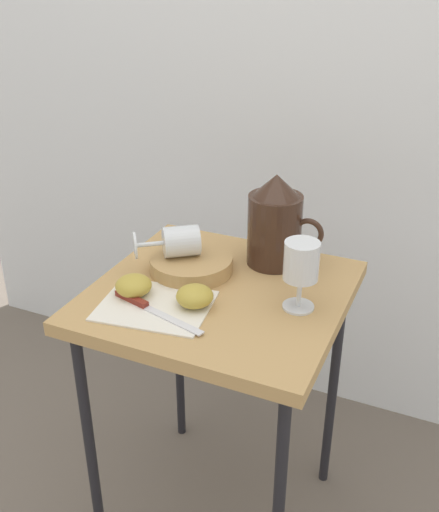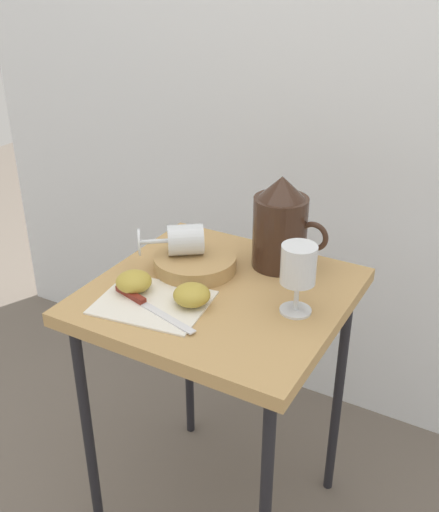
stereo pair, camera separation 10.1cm
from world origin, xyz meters
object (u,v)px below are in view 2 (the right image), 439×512
apple_half_right (192,295)px  basket_tray (195,263)px  wine_glass_upright (298,268)px  apple_half_left (134,281)px  wine_glass_tipped_near (183,240)px  table (220,316)px  pitcher (280,230)px  knife (142,302)px

apple_half_right → basket_tray: bearing=119.0°
basket_tray → wine_glass_upright: bearing=-10.8°
apple_half_left → wine_glass_tipped_near: bearing=77.0°
table → wine_glass_tipped_near: bearing=158.8°
table → wine_glass_upright: wine_glass_upright is taller
basket_tray → pitcher: pitcher is taller
wine_glass_upright → apple_half_right: 0.22m
wine_glass_upright → apple_half_left: size_ratio=1.93×
pitcher → apple_half_right: (-0.08, -0.24, -0.06)m
wine_glass_tipped_near → knife: wine_glass_tipped_near is taller
wine_glass_tipped_near → basket_tray: bearing=9.1°
wine_glass_upright → knife: size_ratio=0.64×
basket_tray → apple_half_left: bearing=-112.5°
basket_tray → apple_half_right: 0.15m
table → pitcher: 0.23m
knife → wine_glass_tipped_near: bearing=94.6°
basket_tray → wine_glass_tipped_near: size_ratio=1.21×
apple_half_left → knife: apple_half_left is taller
apple_half_left → apple_half_right: bearing=5.8°
basket_tray → wine_glass_upright: wine_glass_upright is taller
pitcher → wine_glass_upright: 0.20m
table → apple_half_left: apple_half_left is taller
wine_glass_tipped_near → apple_half_left: (-0.03, -0.14, -0.04)m
table → knife: knife is taller
basket_tray → wine_glass_upright: (0.26, -0.05, 0.08)m
pitcher → apple_half_left: size_ratio=2.82×
table → basket_tray: bearing=151.0°
table → basket_tray: basket_tray is taller
pitcher → apple_half_right: bearing=-108.3°
pitcher → apple_half_right: pitcher is taller
knife → wine_glass_upright: bearing=25.3°
wine_glass_upright → apple_half_left: bearing=-163.7°
apple_half_right → knife: apple_half_right is taller
wine_glass_tipped_near → apple_half_right: 0.17m
basket_tray → pitcher: (0.15, 0.11, 0.07)m
pitcher → knife: bearing=-119.7°
wine_glass_tipped_near → apple_half_right: size_ratio=2.04×
basket_tray → pitcher: size_ratio=0.87×
knife → basket_tray: bearing=85.7°
pitcher → apple_half_right: 0.26m
wine_glass_tipped_near → apple_half_right: wine_glass_tipped_near is taller
wine_glass_upright → apple_half_right: bearing=-156.8°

